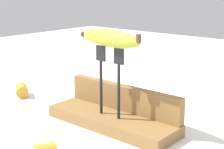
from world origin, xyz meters
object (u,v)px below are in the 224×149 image
(banana_raised_center, at_px, (110,38))
(banana_chunk_near, at_px, (21,90))
(fork_stand_center, at_px, (110,75))
(fork_fallen_near, at_px, (135,108))

(banana_raised_center, bearing_deg, banana_chunk_near, 178.88)
(fork_stand_center, height_order, banana_chunk_near, fork_stand_center)
(fork_fallen_near, distance_m, banana_chunk_near, 0.36)
(fork_stand_center, distance_m, banana_raised_center, 0.09)
(banana_raised_center, relative_size, banana_chunk_near, 2.95)
(fork_stand_center, relative_size, banana_chunk_near, 2.51)
(banana_chunk_near, bearing_deg, fork_fallen_near, 20.85)
(fork_stand_center, bearing_deg, fork_fallen_near, 100.88)
(fork_stand_center, height_order, banana_raised_center, banana_raised_center)
(fork_stand_center, bearing_deg, banana_chunk_near, 178.87)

